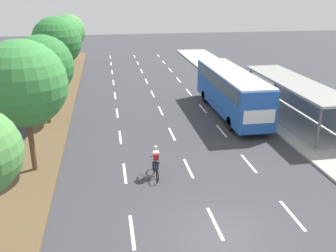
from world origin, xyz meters
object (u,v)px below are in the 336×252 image
object	(u,v)px
bus	(231,88)
median_tree_fifth	(66,34)
cyclist	(156,163)
bus_shelter	(297,96)
median_tree_third	(43,66)
median_tree_fourth	(57,42)
median_tree_farthest	(69,31)
median_tree_second	(23,84)

from	to	relation	value
bus	median_tree_fifth	bearing A→B (deg)	131.60
cyclist	median_tree_fifth	distance (m)	25.49
bus_shelter	median_tree_third	world-z (taller)	median_tree_third
bus_shelter	median_tree_fourth	distance (m)	20.61
median_tree_fourth	median_tree_farthest	xyz separation A→B (m)	(-0.23, 15.15, -0.66)
median_tree_fifth	median_tree_farthest	xyz separation A→B (m)	(-0.36, 7.58, -0.48)
median_tree_farthest	cyclist	bearing A→B (deg)	-78.27
median_tree_second	bus	bearing A→B (deg)	29.42
median_tree_second	median_tree_third	size ratio (longest dim) A/B	1.10
median_tree_second	median_tree_fifth	xyz separation A→B (m)	(0.09, 22.73, -0.11)
bus	median_tree_fourth	world-z (taller)	median_tree_fourth
bus_shelter	median_tree_farthest	xyz separation A→B (m)	(-18.06, 25.02, 2.40)
bus	median_tree_second	world-z (taller)	median_tree_second
median_tree_second	median_tree_fourth	bearing A→B (deg)	90.15
median_tree_fifth	bus	bearing A→B (deg)	-48.40
median_tree_third	median_tree_farthest	size ratio (longest dim) A/B	1.01
median_tree_third	median_tree_fourth	world-z (taller)	median_tree_fourth
bus	median_tree_second	xyz separation A→B (m)	(-13.51, -7.62, 2.79)
cyclist	median_tree_third	bearing A→B (deg)	125.49
median_tree_fourth	median_tree_third	bearing A→B (deg)	-91.31
bus	median_tree_farthest	world-z (taller)	median_tree_farthest
cyclist	bus	bearing A→B (deg)	52.39
median_tree_second	median_tree_farthest	bearing A→B (deg)	90.50
bus_shelter	median_tree_second	bearing A→B (deg)	-163.44
median_tree_second	median_tree_fourth	xyz separation A→B (m)	(-0.04, 15.15, 0.07)
median_tree_third	median_tree_fifth	world-z (taller)	median_tree_fifth
median_tree_fourth	bus	bearing A→B (deg)	-29.08
median_tree_farthest	median_tree_fifth	bearing A→B (deg)	-87.29
bus_shelter	median_tree_third	size ratio (longest dim) A/B	1.89
median_tree_second	median_tree_fifth	bearing A→B (deg)	89.77
median_tree_second	median_tree_farthest	xyz separation A→B (m)	(-0.27, 30.31, -0.59)
cyclist	median_tree_third	xyz separation A→B (m)	(-6.58, 9.23, 3.47)
bus_shelter	bus	distance (m)	4.88
bus_shelter	cyclist	xyz separation A→B (m)	(-11.42, -6.94, -1.08)
cyclist	median_tree_fifth	xyz separation A→B (m)	(-6.28, 24.38, 3.96)
cyclist	median_tree_fifth	world-z (taller)	median_tree_fifth
bus	cyclist	size ratio (longest dim) A/B	6.20
median_tree_second	median_tree_fourth	size ratio (longest dim) A/B	1.00
cyclist	median_tree_farthest	xyz separation A→B (m)	(-6.63, 31.96, 3.48)
bus	cyclist	distance (m)	11.77
bus	cyclist	bearing A→B (deg)	-127.61
bus_shelter	cyclist	bearing A→B (deg)	-148.71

